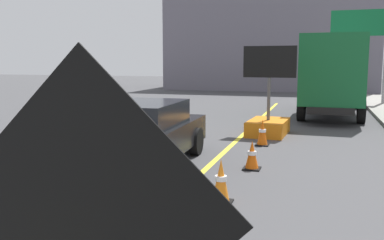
{
  "coord_description": "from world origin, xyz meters",
  "views": [
    {
      "loc": [
        2.26,
        1.13,
        2.25
      ],
      "look_at": [
        0.47,
        6.96,
        1.4
      ],
      "focal_mm": 39.55,
      "sensor_mm": 36.0,
      "label": 1
    }
  ],
  "objects_px": {
    "pickup_car": "(134,135)",
    "traffic_cone_far_lane": "(252,155)",
    "traffic_cone_curbside": "(262,133)",
    "arrow_board_trailer": "(268,119)",
    "box_truck": "(333,73)",
    "traffic_cone_mid_lane": "(221,182)",
    "highway_guide_sign": "(370,37)",
    "roadwork_sign": "(87,220)"
  },
  "relations": [
    {
      "from": "pickup_car",
      "to": "traffic_cone_far_lane",
      "type": "bearing_deg",
      "value": 12.5
    },
    {
      "from": "traffic_cone_curbside",
      "to": "arrow_board_trailer",
      "type": "bearing_deg",
      "value": 92.03
    },
    {
      "from": "box_truck",
      "to": "traffic_cone_curbside",
      "type": "distance_m",
      "value": 7.59
    },
    {
      "from": "traffic_cone_mid_lane",
      "to": "traffic_cone_curbside",
      "type": "height_order",
      "value": "traffic_cone_mid_lane"
    },
    {
      "from": "highway_guide_sign",
      "to": "traffic_cone_curbside",
      "type": "height_order",
      "value": "highway_guide_sign"
    },
    {
      "from": "highway_guide_sign",
      "to": "traffic_cone_mid_lane",
      "type": "bearing_deg",
      "value": -102.34
    },
    {
      "from": "pickup_car",
      "to": "traffic_cone_far_lane",
      "type": "relative_size",
      "value": 7.86
    },
    {
      "from": "pickup_car",
      "to": "highway_guide_sign",
      "type": "height_order",
      "value": "highway_guide_sign"
    },
    {
      "from": "arrow_board_trailer",
      "to": "box_truck",
      "type": "distance_m",
      "value": 5.93
    },
    {
      "from": "roadwork_sign",
      "to": "traffic_cone_far_lane",
      "type": "xyz_separation_m",
      "value": [
        -0.25,
        6.86,
        -1.17
      ]
    },
    {
      "from": "roadwork_sign",
      "to": "arrow_board_trailer",
      "type": "distance_m",
      "value": 11.28
    },
    {
      "from": "arrow_board_trailer",
      "to": "pickup_car",
      "type": "relative_size",
      "value": 0.57
    },
    {
      "from": "roadwork_sign",
      "to": "traffic_cone_mid_lane",
      "type": "xyz_separation_m",
      "value": [
        -0.39,
        4.59,
        -1.12
      ]
    },
    {
      "from": "roadwork_sign",
      "to": "traffic_cone_curbside",
      "type": "bearing_deg",
      "value": 92.35
    },
    {
      "from": "pickup_car",
      "to": "roadwork_sign",
      "type": "bearing_deg",
      "value": -66.97
    },
    {
      "from": "box_truck",
      "to": "traffic_cone_curbside",
      "type": "height_order",
      "value": "box_truck"
    },
    {
      "from": "traffic_cone_mid_lane",
      "to": "traffic_cone_curbside",
      "type": "xyz_separation_m",
      "value": [
        -0.0,
        4.87,
        -0.01
      ]
    },
    {
      "from": "box_truck",
      "to": "traffic_cone_far_lane",
      "type": "distance_m",
      "value": 10.08
    },
    {
      "from": "pickup_car",
      "to": "highway_guide_sign",
      "type": "xyz_separation_m",
      "value": [
        5.99,
        15.15,
        2.72
      ]
    },
    {
      "from": "roadwork_sign",
      "to": "box_truck",
      "type": "height_order",
      "value": "box_truck"
    },
    {
      "from": "traffic_cone_far_lane",
      "to": "traffic_cone_curbside",
      "type": "xyz_separation_m",
      "value": [
        -0.14,
        2.6,
        0.05
      ]
    },
    {
      "from": "highway_guide_sign",
      "to": "traffic_cone_far_lane",
      "type": "xyz_separation_m",
      "value": [
        -3.56,
        -14.61,
        -3.13
      ]
    },
    {
      "from": "arrow_board_trailer",
      "to": "traffic_cone_far_lane",
      "type": "bearing_deg",
      "value": -87.4
    },
    {
      "from": "traffic_cone_mid_lane",
      "to": "traffic_cone_far_lane",
      "type": "xyz_separation_m",
      "value": [
        0.13,
        2.27,
        -0.06
      ]
    },
    {
      "from": "box_truck",
      "to": "highway_guide_sign",
      "type": "height_order",
      "value": "highway_guide_sign"
    },
    {
      "from": "pickup_car",
      "to": "traffic_cone_far_lane",
      "type": "xyz_separation_m",
      "value": [
        2.44,
        0.54,
        -0.4
      ]
    },
    {
      "from": "roadwork_sign",
      "to": "highway_guide_sign",
      "type": "relative_size",
      "value": 0.47
    },
    {
      "from": "arrow_board_trailer",
      "to": "highway_guide_sign",
      "type": "bearing_deg",
      "value": 69.85
    },
    {
      "from": "highway_guide_sign",
      "to": "roadwork_sign",
      "type": "bearing_deg",
      "value": -98.75
    },
    {
      "from": "roadwork_sign",
      "to": "arrow_board_trailer",
      "type": "bearing_deg",
      "value": 92.3
    },
    {
      "from": "box_truck",
      "to": "pickup_car",
      "type": "bearing_deg",
      "value": -112.0
    },
    {
      "from": "box_truck",
      "to": "traffic_cone_far_lane",
      "type": "bearing_deg",
      "value": -100.11
    },
    {
      "from": "arrow_board_trailer",
      "to": "box_truck",
      "type": "xyz_separation_m",
      "value": [
        1.95,
        5.46,
        1.27
      ]
    },
    {
      "from": "box_truck",
      "to": "pickup_car",
      "type": "xyz_separation_m",
      "value": [
        -4.19,
        -10.36,
        -1.05
      ]
    },
    {
      "from": "traffic_cone_far_lane",
      "to": "traffic_cone_curbside",
      "type": "relative_size",
      "value": 0.86
    },
    {
      "from": "arrow_board_trailer",
      "to": "pickup_car",
      "type": "height_order",
      "value": "arrow_board_trailer"
    },
    {
      "from": "traffic_cone_far_lane",
      "to": "arrow_board_trailer",
      "type": "bearing_deg",
      "value": 92.6
    },
    {
      "from": "pickup_car",
      "to": "traffic_cone_mid_lane",
      "type": "distance_m",
      "value": 2.9
    },
    {
      "from": "box_truck",
      "to": "arrow_board_trailer",
      "type": "bearing_deg",
      "value": -109.66
    },
    {
      "from": "box_truck",
      "to": "traffic_cone_mid_lane",
      "type": "bearing_deg",
      "value": -98.86
    },
    {
      "from": "arrow_board_trailer",
      "to": "highway_guide_sign",
      "type": "distance_m",
      "value": 11.3
    },
    {
      "from": "box_truck",
      "to": "traffic_cone_mid_lane",
      "type": "xyz_separation_m",
      "value": [
        -1.89,
        -12.09,
        -1.39
      ]
    }
  ]
}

